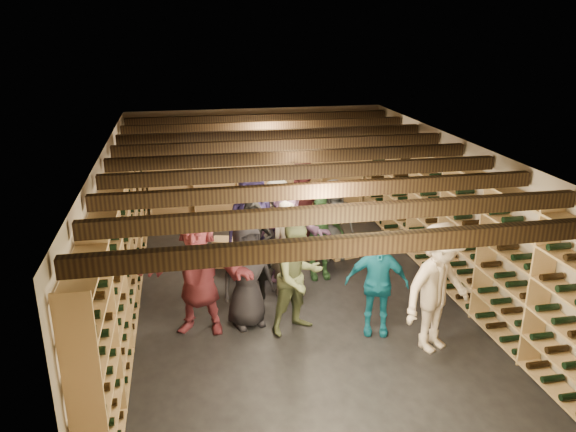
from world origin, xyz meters
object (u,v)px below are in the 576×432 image
Objects in this scene: person_5 at (198,274)px; person_9 at (278,224)px; crate_stack_left at (228,252)px; person_1 at (254,250)px; person_11 at (287,236)px; person_12 at (334,219)px; person_10 at (319,236)px; person_7 at (288,249)px; person_4 at (377,284)px; crate_stack_right at (246,243)px; person_8 at (305,212)px; person_2 at (298,278)px; crate_loose at (343,252)px; person_0 at (247,275)px; person_3 at (438,288)px; person_6 at (252,224)px.

person_5 is 2.43m from person_9.
crate_stack_left is 0.35× the size of person_1.
person_1 is at bearing -136.02° from person_11.
person_12 reaches higher than crate_stack_left.
person_9 reaches higher than person_10.
person_9 is 1.07× the size of person_12.
person_7 is 0.98× the size of person_11.
person_4 is 0.86× the size of person_5.
person_10 is 0.55m from person_11.
person_9 is at bearing -50.62° from crate_stack_right.
person_11 is (-0.55, 0.03, 0.05)m from person_10.
crate_stack_left is 1.56m from person_8.
person_2 is (0.78, -2.40, 0.55)m from crate_stack_left.
person_11 is at bearing -38.35° from crate_stack_left.
person_7 is at bearing 141.84° from person_4.
person_1 is at bearing -145.12° from crate_loose.
person_5 is at bearing -105.19° from crate_stack_left.
person_9 is (0.78, 1.92, 0.02)m from person_0.
person_4 is 1.00× the size of person_10.
person_8 reaches higher than person_7.
person_3 is 0.86m from person_4.
person_5 is 0.93× the size of person_8.
person_1 is 0.83m from person_11.
person_0 is (-0.29, -2.52, 0.53)m from crate_stack_right.
person_3 reaches higher than crate_stack_right.
crate_stack_right is 0.35× the size of person_10.
person_0 is 0.68m from person_5.
person_11 is (0.54, -0.29, -0.14)m from person_6.
person_0 is 1.01× the size of person_7.
crate_stack_right is 1.69m from person_12.
person_12 is (1.65, 1.28, -0.05)m from person_1.
person_9 is at bearing 136.17° from person_10.
person_9 is at bearing -139.65° from person_8.
crate_stack_right is at bearing 100.46° from person_7.
person_8 is (1.40, -0.03, 0.68)m from crate_stack_left.
crate_stack_right reaches higher than crate_loose.
crate_stack_left is 1.08× the size of crate_stack_right.
person_7 is (0.46, -0.83, -0.15)m from person_6.
person_6 is (0.00, -0.85, 0.67)m from crate_stack_right.
person_9 is (0.49, -0.59, 0.55)m from crate_stack_right.
person_0 is 1.81m from person_4.
person_11 is at bearing -72.60° from person_9.
person_2 is 0.88× the size of person_6.
person_0 is at bearing 178.96° from person_4.
crate_stack_left is 0.38× the size of person_4.
crate_stack_left is 1.05m from person_9.
person_11 is (1.51, 1.39, -0.08)m from person_5.
person_7 is at bearing -79.55° from person_9.
person_8 is (0.63, 2.37, 0.12)m from person_2.
person_7 is at bearing -127.75° from person_12.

